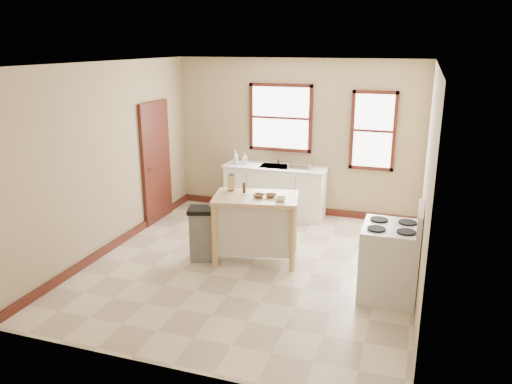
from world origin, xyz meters
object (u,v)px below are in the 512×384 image
knife_block (231,184)px  gas_stove (390,251)px  dish_rack (301,165)px  soap_bottle_a (236,157)px  bowl_a (259,196)px  soap_bottle_b (245,159)px  pepper_grinder (244,188)px  bowl_b (271,196)px  bowl_c (280,199)px  kitchen_island (256,228)px  trash_bin (203,234)px

knife_block → gas_stove: (2.34, -0.67, -0.47)m
knife_block → dish_rack: bearing=47.6°
soap_bottle_a → bowl_a: bearing=-69.9°
soap_bottle_b → pepper_grinder: bearing=-89.3°
dish_rack → bowl_b: dish_rack is taller
dish_rack → bowl_a: (-0.12, -2.03, 0.02)m
dish_rack → soap_bottle_a: bearing=-177.6°
soap_bottle_a → gas_stove: (2.95, -2.46, -0.45)m
bowl_b → knife_block: bearing=167.9°
soap_bottle_a → bowl_a: (1.09, -1.98, -0.06)m
soap_bottle_a → bowl_c: 2.49m
soap_bottle_a → kitchen_island: (1.04, -1.95, -0.56)m
bowl_c → gas_stove: 1.63m
dish_rack → knife_block: knife_block is taller
knife_block → bowl_a: size_ratio=1.17×
pepper_grinder → soap_bottle_b: bearing=109.3°
dish_rack → gas_stove: 3.08m
kitchen_island → knife_block: knife_block is taller
soap_bottle_b → trash_bin: soap_bottle_b is taller
soap_bottle_a → trash_bin: (0.31, -2.17, -0.65)m
trash_bin → bowl_c: bearing=-10.3°
knife_block → bowl_b: bearing=-36.2°
soap_bottle_b → bowl_a: (0.92, -2.00, -0.03)m
kitchen_island → knife_block: size_ratio=5.93×
soap_bottle_a → gas_stove: 3.86m
kitchen_island → trash_bin: kitchen_island is taller
soap_bottle_b → bowl_b: size_ratio=1.20×
pepper_grinder → gas_stove: bearing=-16.3°
soap_bottle_b → bowl_c: size_ratio=1.31×
soap_bottle_a → knife_block: soap_bottle_a is taller
soap_bottle_b → kitchen_island: soap_bottle_b is taller
bowl_c → soap_bottle_a: bearing=125.0°
dish_rack → soap_bottle_b: bearing=-178.4°
bowl_a → gas_stove: size_ratio=0.14×
trash_bin → knife_block: bearing=35.4°
kitchen_island → bowl_b: bearing=-5.7°
soap_bottle_a → trash_bin: soap_bottle_a is taller
soap_bottle_a → dish_rack: 1.21m
soap_bottle_b → kitchen_island: (0.87, -1.97, -0.53)m
dish_rack → gas_stove: gas_stove is taller
bowl_a → gas_stove: 1.95m
soap_bottle_b → trash_bin: (0.13, -2.19, -0.63)m
bowl_b → gas_stove: size_ratio=0.14×
soap_bottle_a → knife_block: bearing=-80.2°
kitchen_island → bowl_a: bowl_a is taller
soap_bottle_a → bowl_b: bearing=-65.8°
soap_bottle_a → trash_bin: 2.28m
kitchen_island → trash_bin: size_ratio=1.51×
soap_bottle_b → bowl_b: 2.23m
trash_bin → kitchen_island: bearing=-0.1°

